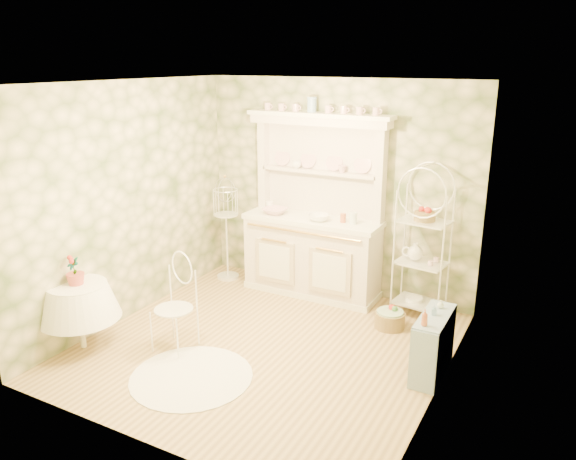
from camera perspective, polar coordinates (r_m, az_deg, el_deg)
The scene contains 22 objects.
floor at distance 6.07m, azimuth -2.28°, elevation -11.67°, with size 3.60×3.60×0.00m, color tan.
ceiling at distance 5.33m, azimuth -2.64°, elevation 14.70°, with size 3.60×3.60×0.00m, color white.
wall_left at distance 6.62m, azimuth -15.98°, elevation 2.70°, with size 3.60×3.60×0.00m, color beige.
wall_right at distance 4.92m, azimuth 15.91°, elevation -2.19°, with size 3.60×3.60×0.00m, color beige.
wall_back at distance 7.11m, azimuth 4.99°, elevation 4.25°, with size 3.60×3.60×0.00m, color beige.
wall_front at distance 4.19m, azimuth -15.14°, elevation -5.51°, with size 3.60×3.60×0.00m, color beige.
kitchen_dresser at distance 6.99m, azimuth 2.52°, elevation 2.35°, with size 1.87×0.61×2.29m, color white.
bakers_rack at distance 6.58m, azimuth 13.56°, elevation -0.77°, with size 0.59×0.42×1.91m, color white.
side_shelf at distance 5.61m, azimuth 14.51°, elevation -11.15°, with size 0.27×0.74×0.63m, color #8DA6C3.
round_table at distance 6.27m, azimuth -20.34°, elevation -8.30°, with size 0.63×0.63×0.69m, color white.
cafe_chair at distance 5.94m, azimuth -11.53°, elevation -7.96°, with size 0.40×0.40×0.88m, color white.
birdcage_stand at distance 7.62m, azimuth -6.27°, elevation 0.17°, with size 0.34×0.34×1.43m, color white.
floor_basket at distance 6.50m, azimuth 10.31°, elevation -8.74°, with size 0.37×0.37×0.24m, color olive.
lace_rug at distance 5.61m, azimuth -9.78°, elevation -14.47°, with size 1.17×1.17×0.01m, color white.
bowl_floral at distance 7.18m, azimuth -1.32°, elevation 1.71°, with size 0.31×0.31×0.08m, color white.
bowl_white at distance 6.88m, azimuth 3.15°, elevation 1.01°, with size 0.26×0.26×0.08m, color white.
cup_left at distance 7.16m, azimuth 0.89°, elevation 6.54°, with size 0.12×0.12×0.09m, color white.
cup_right at distance 6.90m, azimuth 5.50°, elevation 6.06°, with size 0.10×0.10×0.09m, color white.
potted_geranium at distance 6.08m, azimuth -20.88°, elevation -4.01°, with size 0.15×0.10×0.29m, color #3F7238.
bottle_amber at distance 5.24m, azimuth 13.71°, elevation -8.74°, with size 0.06×0.06×0.15m, color #AE5A35.
bottle_blue at distance 5.47m, azimuth 14.63°, elevation -7.98°, with size 0.04×0.04×0.10m, color #7FA6CF.
bottle_glass at distance 5.63m, azimuth 15.22°, elevation -7.36°, with size 0.06×0.06×0.08m, color silver.
Camera 1 is at (2.73, -4.57, 2.92)m, focal length 35.00 mm.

